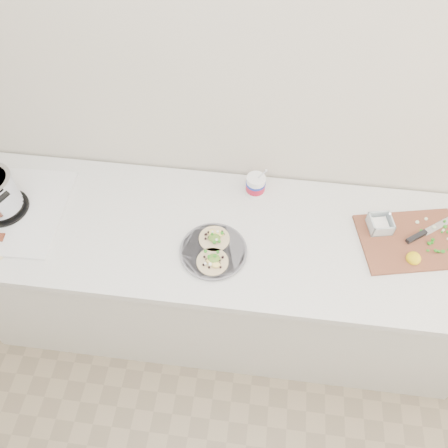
# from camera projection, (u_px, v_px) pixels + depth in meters

# --- Properties ---
(counter) EXTENTS (2.44, 0.66, 0.90)m
(counter) POSITION_uv_depth(u_px,v_px,m) (223.00, 281.00, 2.17)
(counter) COLOR silver
(counter) RESTS_ON ground
(taco_plate) EXTENTS (0.27, 0.27, 0.04)m
(taco_plate) POSITION_uv_depth(u_px,v_px,m) (213.00, 250.00, 1.73)
(taco_plate) COLOR slate
(taco_plate) RESTS_ON counter
(tub) EXTENTS (0.09, 0.09, 0.19)m
(tub) POSITION_uv_depth(u_px,v_px,m) (256.00, 184.00, 1.87)
(tub) COLOR white
(tub) RESTS_ON counter
(cutboard) EXTENTS (0.46, 0.37, 0.07)m
(cutboard) POSITION_uv_depth(u_px,v_px,m) (410.00, 237.00, 1.76)
(cutboard) COLOR brown
(cutboard) RESTS_ON counter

